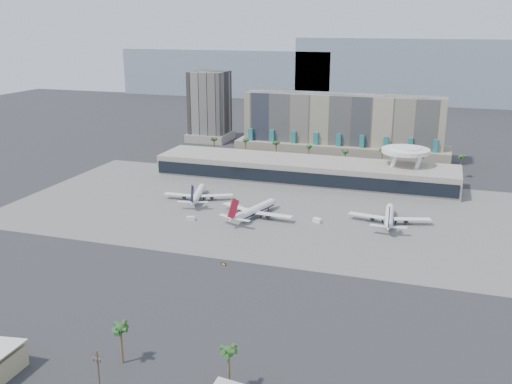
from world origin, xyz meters
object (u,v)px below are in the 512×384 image
(taxiway_sign, at_px, (224,264))
(service_vehicle_b, at_px, (317,220))
(airliner_centre, at_px, (254,210))
(service_vehicle_a, at_px, (191,218))
(airliner_right, at_px, (389,217))
(utility_pole, at_px, (98,368))
(airliner_left, at_px, (198,194))

(taxiway_sign, bearing_deg, service_vehicle_b, 81.68)
(airliner_centre, height_order, service_vehicle_a, airliner_centre)
(airliner_right, bearing_deg, service_vehicle_a, -168.47)
(airliner_centre, distance_m, service_vehicle_a, 29.77)
(service_vehicle_a, relative_size, service_vehicle_b, 1.01)
(utility_pole, bearing_deg, airliner_centre, 92.12)
(service_vehicle_a, distance_m, service_vehicle_b, 57.94)
(airliner_centre, xyz_separation_m, service_vehicle_a, (-26.40, -13.53, -2.50))
(airliner_left, xyz_separation_m, service_vehicle_a, (9.06, -29.11, -2.27))
(utility_pole, height_order, taxiway_sign, utility_pole)
(airliner_left, height_order, service_vehicle_a, airliner_left)
(utility_pole, xyz_separation_m, airliner_right, (55.51, 147.24, -3.83))
(utility_pole, distance_m, airliner_centre, 136.94)
(taxiway_sign, bearing_deg, utility_pole, -76.86)
(utility_pole, xyz_separation_m, service_vehicle_a, (-31.47, 123.27, -6.20))
(airliner_centre, distance_m, taxiway_sign, 55.99)
(utility_pole, distance_m, airliner_left, 157.73)
(airliner_left, bearing_deg, service_vehicle_a, -86.83)
(utility_pole, distance_m, service_vehicle_a, 127.37)
(airliner_centre, relative_size, airliner_right, 1.01)
(airliner_centre, relative_size, taxiway_sign, 19.18)
(airliner_centre, xyz_separation_m, taxiway_sign, (6.10, -55.57, -2.99))
(airliner_left, height_order, service_vehicle_b, airliner_left)
(utility_pole, distance_m, airliner_right, 157.40)
(airliner_left, distance_m, taxiway_sign, 82.45)
(airliner_left, distance_m, airliner_right, 96.17)
(airliner_right, distance_m, service_vehicle_b, 32.36)
(utility_pole, bearing_deg, airliner_left, 104.89)
(airliner_right, height_order, service_vehicle_b, airliner_right)
(airliner_left, xyz_separation_m, taxiway_sign, (41.56, -71.16, -2.76))
(service_vehicle_b, relative_size, taxiway_sign, 1.90)
(airliner_left, bearing_deg, airliner_right, -17.18)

